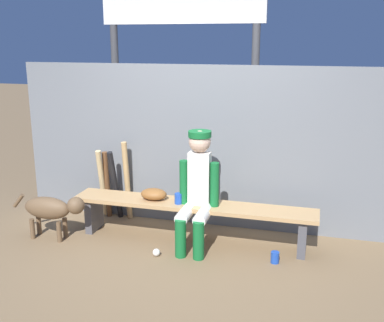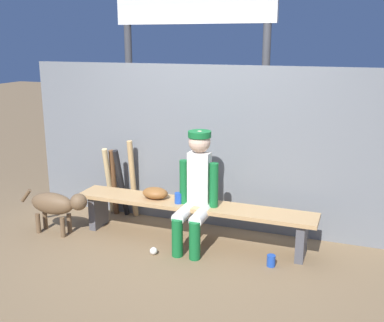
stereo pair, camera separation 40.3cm
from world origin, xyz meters
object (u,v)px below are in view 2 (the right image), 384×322
object	(u,v)px
player_seated	(196,187)
cup_on_bench	(178,198)
dog	(57,204)
bat_wood_dark	(114,182)
scoreboard	(198,12)
dugout_bench	(192,211)
bat_aluminum_black	(121,183)
bat_wood_tan	(133,179)
bat_wood_natural	(109,181)
baseball_glove	(155,193)
cup_on_ground	(271,261)
baseball	(154,251)

from	to	relation	value
player_seated	cup_on_bench	distance (m)	0.27
player_seated	cup_on_bench	size ratio (longest dim) A/B	10.77
player_seated	dog	world-z (taller)	player_seated
bat_wood_dark	scoreboard	xyz separation A→B (m)	(0.65, 1.15, 1.99)
scoreboard	cup_on_bench	bearing A→B (deg)	-77.04
dugout_bench	bat_aluminum_black	distance (m)	1.08
bat_wood_tan	bat_wood_natural	distance (m)	0.31
cup_on_bench	dog	bearing A→B (deg)	-167.69
bat_wood_tan	scoreboard	world-z (taller)	scoreboard
baseball_glove	cup_on_ground	size ratio (longest dim) A/B	2.55
cup_on_ground	scoreboard	bearing A→B (deg)	127.49
bat_aluminum_black	bat_wood_natural	xyz separation A→B (m)	(-0.17, 0.01, 0.00)
bat_wood_tan	bat_aluminum_black	size ratio (longest dim) A/B	1.11
bat_aluminum_black	dog	distance (m)	0.80
bat_wood_natural	scoreboard	distance (m)	2.40
bat_aluminum_black	scoreboard	size ratio (longest dim) A/B	0.25
dugout_bench	player_seated	xyz separation A→B (m)	(0.08, -0.10, 0.30)
bat_wood_natural	dog	distance (m)	0.74
baseball_glove	scoreboard	distance (m)	2.45
bat_wood_tan	dugout_bench	bearing A→B (deg)	-23.65
dugout_bench	scoreboard	size ratio (longest dim) A/B	0.75
bat_aluminum_black	bat_wood_natural	bearing A→B (deg)	176.40
cup_on_ground	baseball	bearing A→B (deg)	-171.73
player_seated	bat_wood_natural	distance (m)	1.37
dog	player_seated	bearing A→B (deg)	8.69
scoreboard	dugout_bench	bearing A→B (deg)	-72.14
bat_wood_natural	dog	xyz separation A→B (m)	(-0.24, -0.69, -0.09)
bat_aluminum_black	bat_wood_dark	distance (m)	0.14
player_seated	baseball	size ratio (longest dim) A/B	16.01
bat_wood_tan	cup_on_ground	world-z (taller)	bat_wood_tan
player_seated	bat_wood_dark	world-z (taller)	player_seated
dugout_bench	cup_on_bench	size ratio (longest dim) A/B	23.21
bat_wood_tan	baseball	size ratio (longest dim) A/B	12.69
bat_wood_tan	bat_aluminum_black	world-z (taller)	bat_wood_tan
player_seated	bat_aluminum_black	distance (m)	1.21
player_seated	dog	size ratio (longest dim) A/B	1.41
baseball_glove	bat_aluminum_black	distance (m)	0.70
cup_on_bench	scoreboard	bearing A→B (deg)	102.96
player_seated	bat_wood_natural	size ratio (longest dim) A/B	1.40
bat_wood_tan	bat_wood_dark	distance (m)	0.27
bat_wood_dark	bat_wood_natural	bearing A→B (deg)	-143.16
baseball	bat_wood_dark	bearing A→B (deg)	137.57
scoreboard	bat_wood_dark	bearing A→B (deg)	-119.46
player_seated	bat_wood_tan	world-z (taller)	player_seated
dugout_bench	bat_wood_dark	distance (m)	1.21
bat_wood_tan	scoreboard	size ratio (longest dim) A/B	0.28
bat_aluminum_black	scoreboard	bearing A→B (deg)	66.36
cup_on_ground	dog	size ratio (longest dim) A/B	0.13
bat_wood_tan	baseball_glove	bearing A→B (deg)	-39.61
player_seated	dog	xyz separation A→B (m)	(-1.51, -0.23, -0.30)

